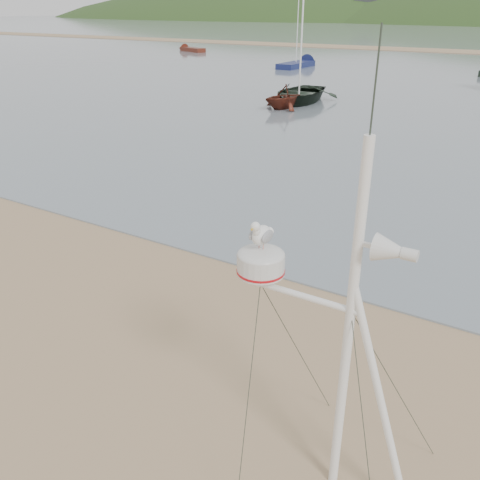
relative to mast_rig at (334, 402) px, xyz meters
The scene contains 6 objects.
ground 5.00m from the mast_rig, behind, with size 560.00×560.00×0.00m, color #907453.
mast_rig is the anchor object (origin of this frame).
boat_dark 27.51m from the mast_rig, 116.36° to the left, with size 3.81×1.10×5.33m, color black.
boat_red 25.26m from the mast_rig, 118.48° to the left, with size 2.25×1.37×2.60m, color #501D12.
sailboat_blue_near 48.73m from the mast_rig, 115.42° to the left, with size 1.83×6.80×6.72m.
dinghy_red_far 67.28m from the mast_rig, 128.48° to the left, with size 5.49×3.03×1.31m.
Camera 1 is at (6.27, -4.76, 5.42)m, focal length 38.00 mm.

